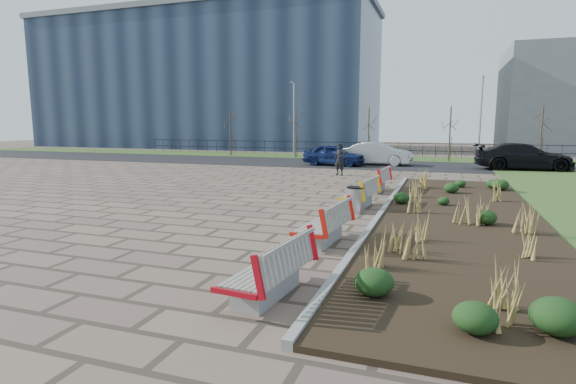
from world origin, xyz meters
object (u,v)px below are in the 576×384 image
(bench_b, at_px, (322,223))
(car_silver, at_px, (377,154))
(bench_a, at_px, (266,268))
(bench_d, at_px, (375,180))
(car_black, at_px, (523,157))
(pedestrian, at_px, (340,159))
(bench_c, at_px, (359,193))
(litter_bin, at_px, (355,200))
(car_blue, at_px, (334,155))
(lamp_west, at_px, (294,121))
(lamp_east, at_px, (480,120))

(bench_b, height_order, car_silver, car_silver)
(bench_a, xyz_separation_m, bench_b, (0.00, 3.56, 0.00))
(bench_a, bearing_deg, car_silver, 99.53)
(bench_d, height_order, car_black, car_black)
(bench_d, relative_size, pedestrian, 1.19)
(bench_c, distance_m, litter_bin, 0.97)
(litter_bin, height_order, car_blue, car_blue)
(pedestrian, relative_size, car_silver, 0.38)
(bench_d, distance_m, lamp_west, 18.66)
(car_black, distance_m, lamp_east, 5.53)
(bench_d, relative_size, car_silver, 0.45)
(car_silver, bearing_deg, pedestrian, 175.42)
(bench_b, bearing_deg, car_black, 75.52)
(litter_bin, distance_m, lamp_west, 22.92)
(bench_a, height_order, car_black, car_black)
(lamp_west, bearing_deg, bench_d, -60.86)
(car_blue, bearing_deg, bench_b, -160.69)
(pedestrian, bearing_deg, lamp_west, 139.60)
(car_blue, height_order, car_silver, car_silver)
(bench_d, relative_size, car_black, 0.38)
(car_blue, distance_m, lamp_west, 7.61)
(bench_a, bearing_deg, bench_c, 95.72)
(litter_bin, bearing_deg, bench_c, 93.14)
(car_silver, bearing_deg, bench_d, -167.85)
(lamp_west, bearing_deg, litter_bin, -66.57)
(bench_a, height_order, bench_c, same)
(car_blue, relative_size, car_silver, 0.89)
(bench_d, distance_m, car_blue, 11.46)
(bench_a, distance_m, bench_d, 12.25)
(pedestrian, bearing_deg, car_blue, 126.31)
(bench_c, relative_size, car_silver, 0.45)
(car_silver, relative_size, lamp_west, 0.77)
(car_blue, height_order, lamp_west, lamp_west)
(litter_bin, relative_size, pedestrian, 0.46)
(bench_c, xyz_separation_m, car_silver, (-1.62, 15.87, 0.28))
(bench_c, height_order, car_blue, car_blue)
(bench_a, xyz_separation_m, litter_bin, (0.05, 7.50, -0.09))
(car_silver, height_order, lamp_west, lamp_west)
(car_silver, bearing_deg, litter_bin, -169.81)
(pedestrian, bearing_deg, litter_bin, -54.99)
(litter_bin, relative_size, lamp_west, 0.14)
(bench_b, relative_size, lamp_east, 0.35)
(litter_bin, distance_m, lamp_east, 21.63)
(bench_d, bearing_deg, car_silver, 102.35)
(bench_b, distance_m, car_blue, 19.78)
(bench_a, distance_m, bench_c, 8.46)
(bench_c, xyz_separation_m, pedestrian, (-2.71, 9.05, 0.38))
(bench_d, relative_size, lamp_east, 0.35)
(bench_a, xyz_separation_m, car_black, (7.25, 23.85, 0.33))
(car_blue, bearing_deg, litter_bin, -157.41)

